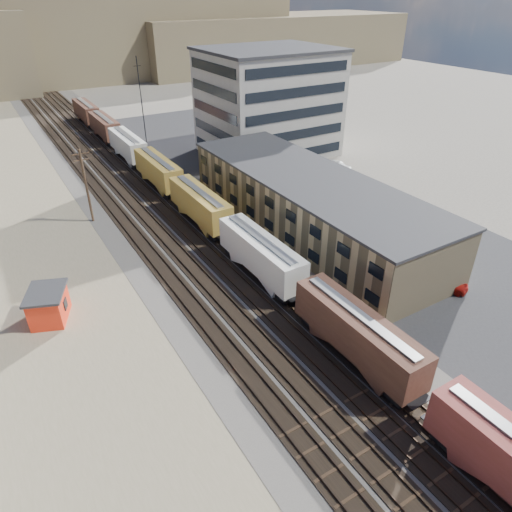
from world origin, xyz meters
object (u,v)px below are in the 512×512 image
maintenance_shed (48,305)px  parked_car_blue (252,156)px  parked_car_red (445,282)px  utility_pole_north (86,185)px  freight_train (177,186)px

maintenance_shed → parked_car_blue: 50.14m
maintenance_shed → parked_car_red: 39.85m
maintenance_shed → parked_car_blue: bearing=36.5°
utility_pole_north → parked_car_red: size_ratio=2.10×
parked_car_red → parked_car_blue: bearing=60.2°
freight_train → parked_car_blue: freight_train is taller
utility_pole_north → parked_car_blue: bearing=18.3°
utility_pole_north → maintenance_shed: (-8.85, -19.41, -3.67)m
freight_train → parked_car_red: freight_train is taller
freight_train → parked_car_red: size_ratio=25.15×
freight_train → maintenance_shed: (-21.15, -18.83, -1.17)m
utility_pole_north → parked_car_red: (27.58, -35.54, -4.49)m
maintenance_shed → parked_car_blue: maintenance_shed is taller
utility_pole_north → freight_train: bearing=-2.7°
freight_train → parked_car_red: bearing=-66.4°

